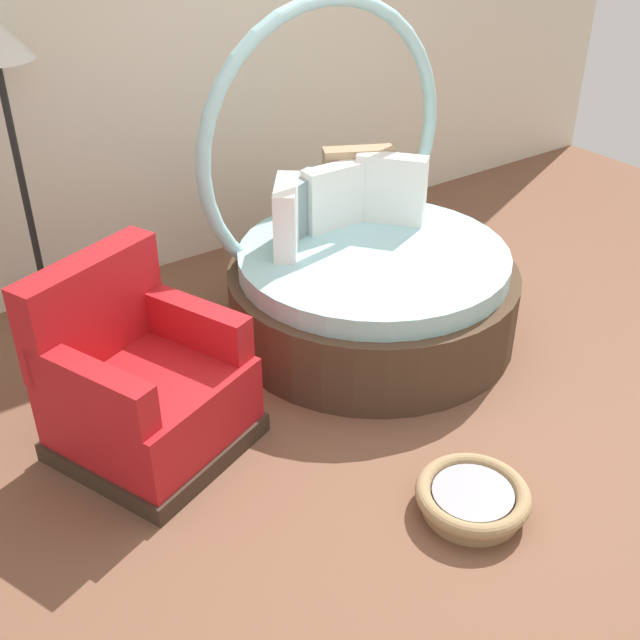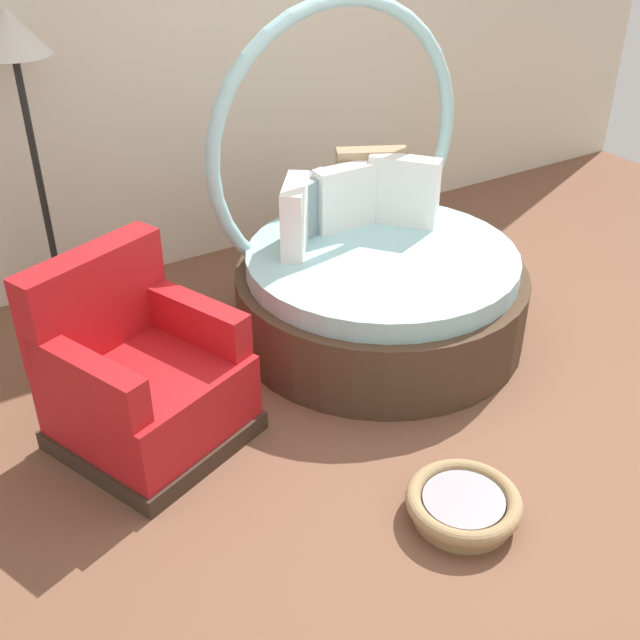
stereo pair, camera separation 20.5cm
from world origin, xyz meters
TOP-DOWN VIEW (x-y plane):
  - ground_plane at (0.00, 0.00)m, footprint 8.00×8.00m
  - back_wall at (0.00, 2.55)m, footprint 8.00×0.12m
  - round_daybed at (0.28, 1.04)m, footprint 1.69×1.69m
  - red_armchair at (-1.25, 0.81)m, footprint 1.03×1.03m
  - pet_basket at (-0.28, -0.46)m, footprint 0.51×0.51m
  - floor_lamp at (-1.25, 2.22)m, footprint 0.40×0.40m

SIDE VIEW (x-z plane):
  - ground_plane at x=0.00m, z-range -0.02..0.00m
  - pet_basket at x=-0.28m, z-range 0.01..0.14m
  - red_armchair at x=-1.25m, z-range -0.14..0.80m
  - round_daybed at x=0.28m, z-range -0.55..1.32m
  - floor_lamp at x=-1.25m, z-range 0.62..2.44m
  - back_wall at x=0.00m, z-range 0.00..3.15m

